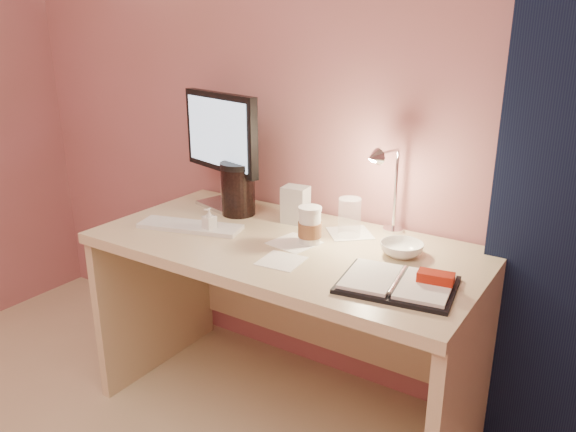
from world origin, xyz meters
The scene contains 14 objects.
desk centered at (0.00, 1.45, 0.50)m, with size 1.40×0.70×0.73m.
monitor centered at (-0.45, 1.58, 1.02)m, with size 0.44×0.21×0.48m.
keyboard centered at (-0.38, 1.30, 0.74)m, with size 0.40×0.12×0.02m, color white.
planner centered at (0.48, 1.26, 0.74)m, with size 0.37×0.30×0.05m.
paper_a centered at (0.08, 1.23, 0.73)m, with size 0.14×0.14×0.00m, color white.
paper_b centered at (0.03, 1.38, 0.73)m, with size 0.15×0.15×0.00m, color white.
paper_c centered at (0.15, 1.58, 0.73)m, with size 0.15×0.15×0.00m, color white.
coffee_cup centered at (0.08, 1.41, 0.79)m, with size 0.08×0.08×0.14m.
clear_cup centered at (0.16, 1.55, 0.80)m, with size 0.08×0.08×0.14m, color white.
bowl centered at (0.39, 1.49, 0.75)m, with size 0.15×0.15×0.05m, color white.
lotion_bottle centered at (-0.30, 1.31, 0.78)m, with size 0.04×0.04×0.09m, color silver.
dark_jar centered at (-0.33, 1.54, 0.83)m, with size 0.14×0.14×0.19m, color black.
product_box centered at (-0.08, 1.58, 0.80)m, with size 0.10×0.08×0.15m, color silver.
desk_lamp centered at (0.30, 1.61, 0.94)m, with size 0.11×0.21×0.33m.
Camera 1 is at (1.03, -0.18, 1.47)m, focal length 35.00 mm.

